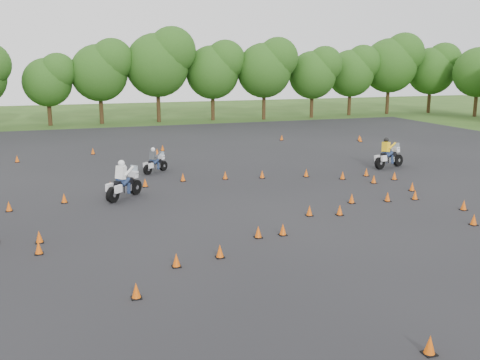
{
  "coord_description": "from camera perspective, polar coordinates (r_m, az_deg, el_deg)",
  "views": [
    {
      "loc": [
        -7.85,
        -19.2,
        6.65
      ],
      "look_at": [
        0.0,
        4.0,
        1.2
      ],
      "focal_mm": 40.0,
      "sensor_mm": 36.0,
      "label": 1
    }
  ],
  "objects": [
    {
      "name": "rider_grey",
      "position": [
        32.94,
        -9.02,
        2.14
      ],
      "size": [
        1.98,
        1.76,
        1.57
      ],
      "primitive_type": null,
      "rotation": [
        0.0,
        0.0,
        0.68
      ],
      "color": "#3D4044",
      "rests_on": "ground"
    },
    {
      "name": "ground",
      "position": [
        21.79,
        3.39,
        -5.25
      ],
      "size": [
        140.0,
        140.0,
        0.0
      ],
      "primitive_type": "plane",
      "color": "#2D5119",
      "rests_on": "ground"
    },
    {
      "name": "rider_white",
      "position": [
        26.91,
        -12.31,
        0.11
      ],
      "size": [
        2.35,
        2.36,
        1.97
      ],
      "primitive_type": null,
      "rotation": [
        0.0,
        0.0,
        0.79
      ],
      "color": "white",
      "rests_on": "ground"
    },
    {
      "name": "asphalt_pad",
      "position": [
        27.22,
        -1.35,
        -1.59
      ],
      "size": [
        62.0,
        62.0,
        0.0
      ],
      "primitive_type": "plane",
      "color": "black",
      "rests_on": "ground"
    },
    {
      "name": "rider_yellow",
      "position": [
        35.29,
        15.71,
        2.83
      ],
      "size": [
        2.64,
        1.48,
        1.95
      ],
      "primitive_type": null,
      "rotation": [
        0.0,
        0.0,
        0.3
      ],
      "color": "yellow",
      "rests_on": "ground"
    },
    {
      "name": "traffic_cones",
      "position": [
        27.08,
        -0.88,
        -1.17
      ],
      "size": [
        37.0,
        33.16,
        0.45
      ],
      "color": "#E15509",
      "rests_on": "asphalt_pad"
    },
    {
      "name": "treeline",
      "position": [
        56.02,
        -7.35,
        10.31
      ],
      "size": [
        86.84,
        32.03,
        10.86
      ],
      "color": "#264F16",
      "rests_on": "ground"
    }
  ]
}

